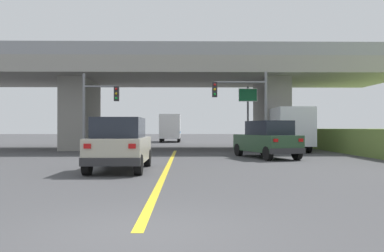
{
  "coord_description": "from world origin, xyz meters",
  "views": [
    {
      "loc": [
        0.76,
        -6.31,
        1.63
      ],
      "look_at": [
        1.14,
        18.95,
        1.76
      ],
      "focal_mm": 38.17,
      "sensor_mm": 36.0,
      "label": 1
    }
  ],
  "objects_px": {
    "suv_lead": "(120,144)",
    "traffic_signal_nearside": "(247,101)",
    "suv_crossing": "(267,139)",
    "highway_sign": "(248,104)",
    "semi_truck_distant": "(170,128)",
    "box_truck": "(285,129)",
    "traffic_signal_farside": "(96,104)"
  },
  "relations": [
    {
      "from": "suv_lead",
      "to": "traffic_signal_nearside",
      "type": "xyz_separation_m",
      "value": [
        6.41,
        10.36,
        2.34
      ]
    },
    {
      "from": "suv_lead",
      "to": "suv_crossing",
      "type": "relative_size",
      "value": 0.87
    },
    {
      "from": "highway_sign",
      "to": "semi_truck_distant",
      "type": "xyz_separation_m",
      "value": [
        -6.36,
        18.38,
        -1.72
      ]
    },
    {
      "from": "suv_lead",
      "to": "box_truck",
      "type": "xyz_separation_m",
      "value": [
        9.62,
        13.33,
        0.58
      ]
    },
    {
      "from": "suv_crossing",
      "to": "traffic_signal_nearside",
      "type": "xyz_separation_m",
      "value": [
        -0.51,
        3.87,
        2.34
      ]
    },
    {
      "from": "box_truck",
      "to": "traffic_signal_nearside",
      "type": "xyz_separation_m",
      "value": [
        -3.21,
        -2.98,
        1.76
      ]
    },
    {
      "from": "semi_truck_distant",
      "to": "traffic_signal_nearside",
      "type": "bearing_deg",
      "value": -75.52
    },
    {
      "from": "suv_lead",
      "to": "box_truck",
      "type": "distance_m",
      "value": 16.45
    },
    {
      "from": "traffic_signal_farside",
      "to": "semi_truck_distant",
      "type": "bearing_deg",
      "value": 79.39
    },
    {
      "from": "traffic_signal_nearside",
      "to": "highway_sign",
      "type": "xyz_separation_m",
      "value": [
        0.65,
        3.74,
        0.03
      ]
    },
    {
      "from": "traffic_signal_nearside",
      "to": "highway_sign",
      "type": "distance_m",
      "value": 3.79
    },
    {
      "from": "box_truck",
      "to": "highway_sign",
      "type": "height_order",
      "value": "highway_sign"
    },
    {
      "from": "traffic_signal_farside",
      "to": "highway_sign",
      "type": "height_order",
      "value": "traffic_signal_farside"
    },
    {
      "from": "box_truck",
      "to": "traffic_signal_farside",
      "type": "bearing_deg",
      "value": -169.72
    },
    {
      "from": "suv_lead",
      "to": "traffic_signal_farside",
      "type": "xyz_separation_m",
      "value": [
        -3.33,
        10.98,
        2.17
      ]
    },
    {
      "from": "suv_lead",
      "to": "highway_sign",
      "type": "bearing_deg",
      "value": 63.41
    },
    {
      "from": "suv_lead",
      "to": "traffic_signal_nearside",
      "type": "height_order",
      "value": "traffic_signal_nearside"
    },
    {
      "from": "box_truck",
      "to": "traffic_signal_nearside",
      "type": "bearing_deg",
      "value": -137.18
    },
    {
      "from": "suv_crossing",
      "to": "semi_truck_distant",
      "type": "xyz_separation_m",
      "value": [
        -6.23,
        25.99,
        0.65
      ]
    },
    {
      "from": "box_truck",
      "to": "traffic_signal_farside",
      "type": "height_order",
      "value": "traffic_signal_farside"
    },
    {
      "from": "traffic_signal_nearside",
      "to": "highway_sign",
      "type": "bearing_deg",
      "value": 80.15
    },
    {
      "from": "suv_crossing",
      "to": "highway_sign",
      "type": "height_order",
      "value": "highway_sign"
    },
    {
      "from": "traffic_signal_nearside",
      "to": "traffic_signal_farside",
      "type": "bearing_deg",
      "value": 176.32
    },
    {
      "from": "highway_sign",
      "to": "semi_truck_distant",
      "type": "height_order",
      "value": "highway_sign"
    },
    {
      "from": "semi_truck_distant",
      "to": "box_truck",
      "type": "bearing_deg",
      "value": -65.0
    },
    {
      "from": "box_truck",
      "to": "highway_sign",
      "type": "relative_size",
      "value": 1.58
    },
    {
      "from": "suv_lead",
      "to": "suv_crossing",
      "type": "height_order",
      "value": "same"
    },
    {
      "from": "suv_lead",
      "to": "suv_crossing",
      "type": "bearing_deg",
      "value": 43.13
    },
    {
      "from": "suv_lead",
      "to": "traffic_signal_farside",
      "type": "height_order",
      "value": "traffic_signal_farside"
    },
    {
      "from": "semi_truck_distant",
      "to": "suv_lead",
      "type": "bearing_deg",
      "value": -91.22
    },
    {
      "from": "box_truck",
      "to": "traffic_signal_farside",
      "type": "xyz_separation_m",
      "value": [
        -12.95,
        -2.35,
        1.59
      ]
    },
    {
      "from": "highway_sign",
      "to": "suv_crossing",
      "type": "bearing_deg",
      "value": -91.01
    }
  ]
}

